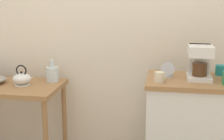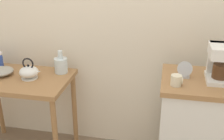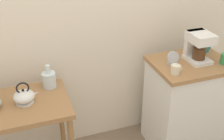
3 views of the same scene
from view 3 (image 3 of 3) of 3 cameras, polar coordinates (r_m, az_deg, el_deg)
wooden_table at (r=2.40m, az=-18.80°, el=-8.62°), size 0.87×0.55×0.77m
kitchen_counter at (r=2.85m, az=14.12°, el=-6.54°), size 0.68×0.53×0.90m
teakettle at (r=2.30m, az=-16.75°, el=-4.96°), size 0.19×0.16×0.18m
glass_carafe_vase at (r=2.45m, az=-12.19°, el=-1.79°), size 0.11×0.11×0.20m
coffee_maker at (r=2.61m, az=16.45°, el=4.66°), size 0.18×0.22×0.26m
mug_small_cream at (r=2.39m, az=12.35°, el=0.13°), size 0.08×0.07×0.08m
mug_dark_teal at (r=2.86m, az=17.69°, el=4.32°), size 0.09×0.08×0.08m
table_clock at (r=2.52m, az=11.81°, el=2.16°), size 0.11×0.05×0.12m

